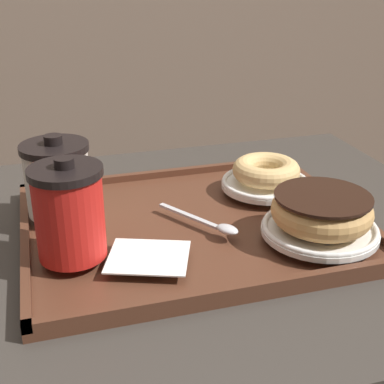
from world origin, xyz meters
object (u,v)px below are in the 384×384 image
Objects in this scene: coffee_cup_rear at (57,178)px; donut_plain at (266,170)px; coffee_cup_front at (69,212)px; donut_chocolate_glazed at (322,210)px; spoon at (215,225)px.

coffee_cup_rear is 1.08× the size of donut_plain.
coffee_cup_front is at bearing -86.93° from coffee_cup_rear.
coffee_cup_front is 0.34m from donut_chocolate_glazed.
donut_chocolate_glazed is (0.35, -0.18, -0.02)m from coffee_cup_rear.
coffee_cup_rear is (-0.01, 0.14, -0.01)m from coffee_cup_front.
coffee_cup_front is 0.36m from donut_plain.
donut_chocolate_glazed is at bearing -6.67° from coffee_cup_front.
spoon is at bearing -29.27° from coffee_cup_rear.
donut_plain reaches higher than spoon.
coffee_cup_front is 0.14m from coffee_cup_rear.
donut_chocolate_glazed reaches higher than spoon.
coffee_cup_front is 1.10× the size of coffee_cup_rear.
coffee_cup_front is 0.96× the size of donut_chocolate_glazed.
donut_chocolate_glazed is 0.17m from donut_plain.
spoon is at bearing 5.04° from coffee_cup_front.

